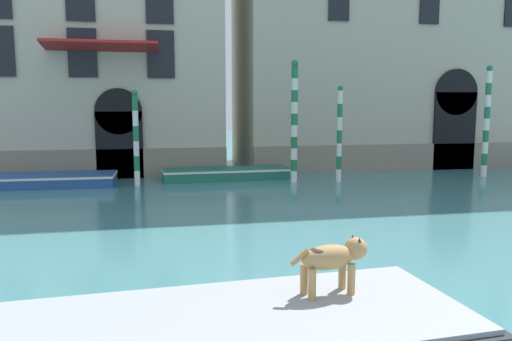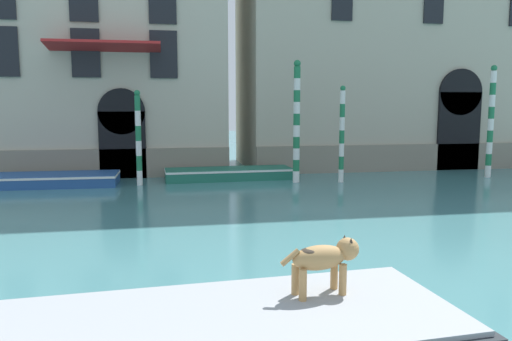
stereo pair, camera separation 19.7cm
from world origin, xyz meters
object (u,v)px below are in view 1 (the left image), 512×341
Objects in this scene: boat_moored_near_palazzo at (51,180)px; mooring_pole_0 at (136,138)px; mooring_pole_4 at (294,121)px; boat_moored_far at (226,173)px; dog_on_deck at (333,258)px; mooring_pole_1 at (487,121)px; mooring_pole_3 at (339,134)px.

mooring_pole_0 is (3.09, -0.45, 1.53)m from boat_moored_near_palazzo.
mooring_pole_4 is at bearing -4.22° from boat_moored_near_palazzo.
boat_moored_far is at bearing 4.56° from boat_moored_near_palazzo.
boat_moored_far is (0.61, 13.88, -0.82)m from dog_on_deck.
boat_moored_near_palazzo is 1.31× the size of mooring_pole_0.
mooring_pole_0 is 0.77× the size of mooring_pole_1.
mooring_pole_3 is (4.76, 12.36, 0.79)m from dog_on_deck.
mooring_pole_1 reaches higher than boat_moored_far.
dog_on_deck reaches higher than boat_moored_far.
boat_moored_far is at bearing 173.07° from mooring_pole_1.
mooring_pole_1 is 0.98× the size of mooring_pole_4.
mooring_pole_3 is at bearing -4.94° from boat_moored_near_palazzo.
boat_moored_near_palazzo is 17.26m from mooring_pole_1.
dog_on_deck is at bearing -111.07° from mooring_pole_3.
mooring_pole_3 is (4.15, -1.51, 1.61)m from boat_moored_far.
mooring_pole_4 is at bearing 66.45° from dog_on_deck.
mooring_pole_1 is at bearing -1.73° from mooring_pole_0.
mooring_pole_1 is 6.47m from mooring_pole_3.
mooring_pole_0 reaches higher than boat_moored_far.
mooring_pole_4 reaches higher than mooring_pole_3.
boat_moored_near_palazzo is at bearing -178.20° from boat_moored_far.
mooring_pole_1 is 8.15m from mooring_pole_4.
mooring_pole_4 is (3.06, 12.65, 1.27)m from dog_on_deck.
mooring_pole_3 reaches higher than boat_moored_far.
mooring_pole_1 is at bearing 1.98° from mooring_pole_3.
dog_on_deck is 14.73m from boat_moored_near_palazzo.
mooring_pole_1 reaches higher than dog_on_deck.
boat_moored_near_palazzo is (-5.91, 13.46, -0.83)m from dog_on_deck.
boat_moored_near_palazzo is at bearing 174.11° from mooring_pole_3.
boat_moored_far is 1.11× the size of mooring_pole_1.
mooring_pole_0 is at bearing 175.12° from mooring_pole_3.
boat_moored_near_palazzo is 3.48m from mooring_pole_0.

